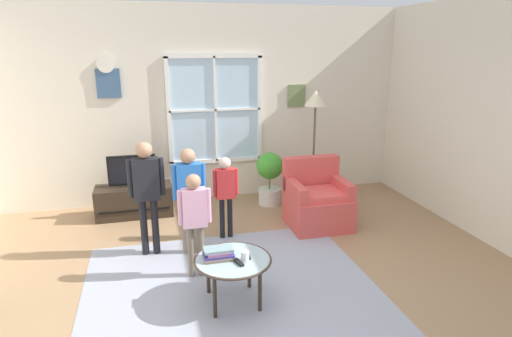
% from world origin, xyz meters
% --- Properties ---
extents(ground_plane, '(6.58, 5.90, 0.02)m').
position_xyz_m(ground_plane, '(0.00, 0.00, -0.01)').
color(ground_plane, '#9E7A56').
extents(back_wall, '(5.98, 0.17, 2.87)m').
position_xyz_m(back_wall, '(0.00, 2.71, 1.44)').
color(back_wall, beige).
rests_on(back_wall, ground_plane).
extents(area_rug, '(2.83, 2.34, 0.01)m').
position_xyz_m(area_rug, '(-0.20, 0.01, 0.00)').
color(area_rug, '#999EAD').
rests_on(area_rug, ground_plane).
extents(tv_stand, '(1.04, 0.44, 0.43)m').
position_xyz_m(tv_stand, '(-1.13, 2.16, 0.21)').
color(tv_stand, '#2D2319').
rests_on(tv_stand, ground_plane).
extents(television, '(0.64, 0.08, 0.44)m').
position_xyz_m(television, '(-1.13, 2.15, 0.66)').
color(television, '#4C4C4C').
rests_on(television, tv_stand).
extents(armchair, '(0.76, 0.74, 0.87)m').
position_xyz_m(armchair, '(1.21, 1.23, 0.33)').
color(armchair, '#D14C47').
rests_on(armchair, ground_plane).
extents(coffee_table, '(0.71, 0.71, 0.44)m').
position_xyz_m(coffee_table, '(-0.22, -0.25, 0.41)').
color(coffee_table, '#99B2B7').
rests_on(coffee_table, ground_plane).
extents(book_stack, '(0.27, 0.20, 0.10)m').
position_xyz_m(book_stack, '(-0.34, -0.20, 0.49)').
color(book_stack, '#786355').
rests_on(book_stack, coffee_table).
extents(cup, '(0.07, 0.07, 0.09)m').
position_xyz_m(cup, '(-0.11, -0.30, 0.48)').
color(cup, white).
rests_on(cup, coffee_table).
extents(remote_near_books, '(0.08, 0.15, 0.02)m').
position_xyz_m(remote_near_books, '(-0.18, -0.35, 0.45)').
color(remote_near_books, black).
rests_on(remote_near_books, coffee_table).
extents(remote_near_cup, '(0.05, 0.14, 0.02)m').
position_xyz_m(remote_near_cup, '(-0.08, -0.24, 0.45)').
color(remote_near_cup, black).
rests_on(remote_near_cup, coffee_table).
extents(person_black_shirt, '(0.39, 0.18, 1.31)m').
position_xyz_m(person_black_shirt, '(-0.94, 0.92, 0.82)').
color(person_black_shirt, black).
rests_on(person_black_shirt, ground_plane).
extents(person_red_shirt, '(0.31, 0.14, 1.03)m').
position_xyz_m(person_red_shirt, '(-0.02, 1.13, 0.64)').
color(person_red_shirt, black).
rests_on(person_red_shirt, ground_plane).
extents(person_blue_shirt, '(0.37, 0.17, 1.23)m').
position_xyz_m(person_blue_shirt, '(-0.48, 0.84, 0.77)').
color(person_blue_shirt, '#726656').
rests_on(person_blue_shirt, ground_plane).
extents(person_pink_shirt, '(0.33, 0.15, 1.10)m').
position_xyz_m(person_pink_shirt, '(-0.49, 0.30, 0.69)').
color(person_pink_shirt, '#726656').
rests_on(person_pink_shirt, ground_plane).
extents(potted_plant_by_window, '(0.39, 0.39, 0.79)m').
position_xyz_m(potted_plant_by_window, '(0.82, 2.13, 0.45)').
color(potted_plant_by_window, silver).
rests_on(potted_plant_by_window, ground_plane).
extents(floor_lamp, '(0.32, 0.32, 1.69)m').
position_xyz_m(floor_lamp, '(1.45, 2.01, 1.41)').
color(floor_lamp, black).
rests_on(floor_lamp, ground_plane).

